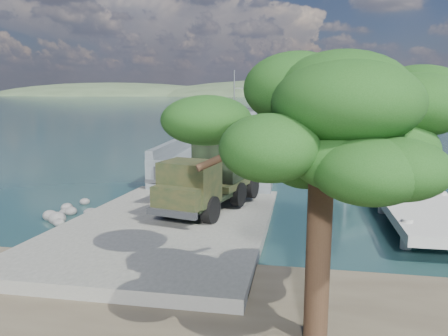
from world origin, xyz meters
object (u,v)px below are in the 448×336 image
landing_craft (233,153)px  sailboat_near (400,146)px  sailboat_far (394,146)px  overhang_tree (301,131)px  military_truck (215,171)px  soldier (172,196)px  pier (373,152)px

landing_craft → sailboat_near: (18.88, 12.73, -0.46)m
sailboat_far → overhang_tree: (-11.33, -44.52, 5.68)m
landing_craft → military_truck: bearing=-85.8°
sailboat_near → sailboat_far: size_ratio=1.07×
sailboat_near → landing_craft: bearing=-152.1°
soldier → military_truck: bearing=1.9°
landing_craft → pier: bearing=-13.4°
pier → landing_craft: landing_craft is taller
sailboat_far → overhang_tree: overhang_tree is taller
sailboat_near → sailboat_far: bearing=-176.1°
landing_craft → overhang_tree: 33.05m
military_truck → overhang_tree: (4.78, -12.43, 3.48)m
soldier → overhang_tree: (6.91, -10.74, 4.64)m
landing_craft → overhang_tree: landing_craft is taller
soldier → sailboat_near: 38.90m
sailboat_near → sailboat_far: sailboat_near is taller
overhang_tree → sailboat_far: bearing=75.7°
landing_craft → soldier: 21.20m
landing_craft → sailboat_far: landing_craft is taller
military_truck → sailboat_near: sailboat_near is taller
pier → soldier: bearing=-125.9°
landing_craft → sailboat_near: size_ratio=4.82×
pier → sailboat_near: sailboat_near is taller
sailboat_far → soldier: bearing=-132.3°
landing_craft → soldier: bearing=-92.0°
pier → sailboat_far: size_ratio=6.46×
soldier → sailboat_near: bearing=24.1°
overhang_tree → military_truck: bearing=111.0°
pier → sailboat_far: 16.14m
pier → military_truck: (-11.24, -16.75, 0.96)m
landing_craft → sailboat_near: bearing=32.3°
military_truck → overhang_tree: size_ratio=1.12×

